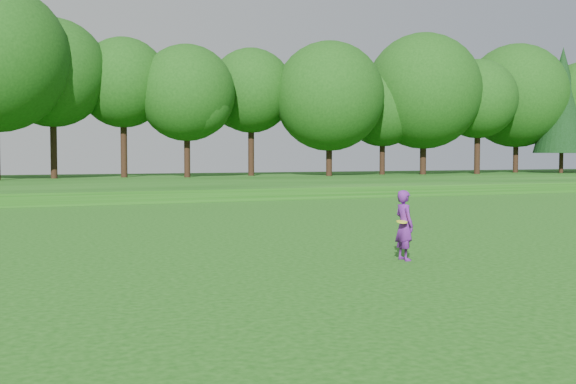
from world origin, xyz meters
name	(u,v)px	position (x,y,z in m)	size (l,w,h in m)	color
ground	(357,258)	(0.00, 0.00, 0.00)	(140.00, 140.00, 0.00)	#13480D
berm	(105,185)	(0.00, 34.00, 0.30)	(130.00, 30.00, 0.60)	#13480D
walking_path	(153,202)	(0.00, 20.00, 0.02)	(130.00, 1.60, 0.04)	gray
treeline	(94,71)	(0.00, 38.00, 8.10)	(104.00, 7.00, 15.00)	#14400E
woman	(404,225)	(0.78, -0.67, 0.76)	(0.46, 0.56, 1.51)	#5F1C80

